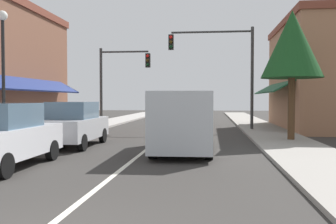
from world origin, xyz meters
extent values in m
plane|color=#33302D|center=(0.00, 18.00, 0.00)|extent=(80.00, 80.00, 0.00)
cube|color=#A39E99|center=(-5.50, 18.00, 0.06)|extent=(2.60, 56.00, 0.12)
cube|color=gray|center=(5.50, 18.00, 0.06)|extent=(2.60, 56.00, 0.12)
cube|color=silver|center=(0.00, 18.00, 0.00)|extent=(0.14, 52.00, 0.01)
cube|color=slate|center=(-6.86, 12.00, 1.40)|extent=(0.08, 10.64, 1.80)
cube|color=navy|center=(-6.25, 12.00, 2.60)|extent=(1.27, 11.76, 0.73)
cube|color=slate|center=(-6.86, 15.08, 4.62)|extent=(0.08, 1.10, 1.30)
cube|color=#9E6B4C|center=(9.42, 20.00, 3.16)|extent=(5.23, 10.00, 6.32)
cube|color=brown|center=(9.42, 20.00, 6.52)|extent=(5.43, 10.20, 0.40)
cube|color=slate|center=(6.86, 20.00, 1.40)|extent=(0.08, 7.60, 1.80)
cube|color=#194C2D|center=(6.25, 20.00, 2.60)|extent=(1.27, 8.40, 0.73)
cube|color=slate|center=(6.86, 17.80, 4.55)|extent=(0.08, 1.10, 1.30)
cube|color=slate|center=(6.86, 22.20, 4.55)|extent=(0.08, 1.10, 1.30)
cube|color=silver|center=(-3.25, 5.30, 0.71)|extent=(1.75, 4.11, 0.80)
cube|color=slate|center=(-3.25, 5.20, 1.44)|extent=(1.53, 2.01, 0.66)
cylinder|color=black|center=(-4.05, 6.65, 0.31)|extent=(0.20, 0.62, 0.62)
cylinder|color=black|center=(-2.47, 6.66, 0.31)|extent=(0.20, 0.62, 0.62)
cylinder|color=black|center=(-2.45, 3.96, 0.31)|extent=(0.20, 0.62, 0.62)
cube|color=#B7BABF|center=(-3.03, 10.06, 0.71)|extent=(1.77, 4.12, 0.80)
cube|color=slate|center=(-3.03, 9.96, 1.44)|extent=(1.54, 2.02, 0.66)
cylinder|color=black|center=(-3.84, 11.41, 0.31)|extent=(0.21, 0.62, 0.62)
cylinder|color=black|center=(-2.26, 11.42, 0.31)|extent=(0.21, 0.62, 0.62)
cylinder|color=black|center=(-3.81, 8.70, 0.31)|extent=(0.21, 0.62, 0.62)
cylinder|color=black|center=(-2.22, 8.72, 0.31)|extent=(0.21, 0.62, 0.62)
cube|color=#B2B7BC|center=(1.41, 8.89, 1.17)|extent=(2.07, 5.04, 1.90)
cube|color=slate|center=(1.35, 11.29, 1.59)|extent=(1.73, 0.31, 0.84)
cube|color=black|center=(1.35, 11.47, 0.48)|extent=(1.87, 0.24, 0.24)
cylinder|color=black|center=(0.49, 10.42, 0.36)|extent=(0.26, 0.73, 0.72)
cylinder|color=black|center=(2.25, 10.46, 0.36)|extent=(0.26, 0.73, 0.72)
cylinder|color=black|center=(0.56, 7.32, 0.36)|extent=(0.26, 0.73, 0.72)
cylinder|color=black|center=(2.32, 7.36, 0.36)|extent=(0.26, 0.73, 0.72)
cylinder|color=#333333|center=(4.80, 18.24, 3.06)|extent=(0.18, 0.18, 6.12)
cylinder|color=#333333|center=(2.41, 18.24, 5.87)|extent=(4.78, 0.12, 0.12)
cube|color=black|center=(0.02, 18.06, 5.27)|extent=(0.30, 0.24, 0.90)
sphere|color=red|center=(0.02, 17.93, 5.55)|extent=(0.20, 0.20, 0.20)
sphere|color=#3D2D0C|center=(0.02, 17.93, 5.27)|extent=(0.20, 0.20, 0.20)
sphere|color=#0C3316|center=(0.02, 17.93, 4.99)|extent=(0.20, 0.20, 0.20)
cylinder|color=#333333|center=(-4.80, 19.77, 2.61)|extent=(0.18, 0.18, 5.21)
cylinder|color=#333333|center=(-3.22, 19.77, 4.96)|extent=(3.16, 0.12, 0.12)
cube|color=black|center=(-1.64, 19.59, 4.36)|extent=(0.30, 0.24, 0.90)
sphere|color=red|center=(-1.64, 19.46, 4.64)|extent=(0.20, 0.20, 0.20)
sphere|color=#3D2D0C|center=(-1.64, 19.46, 4.36)|extent=(0.20, 0.20, 0.20)
sphere|color=#0C3316|center=(-1.64, 19.46, 4.08)|extent=(0.20, 0.20, 0.20)
cylinder|color=black|center=(-5.14, 8.61, 2.36)|extent=(0.12, 0.12, 4.73)
sphere|color=white|center=(-5.14, 8.61, 4.91)|extent=(0.36, 0.36, 0.36)
cylinder|color=#4C331E|center=(5.87, 12.51, 1.60)|extent=(0.30, 0.30, 3.20)
cone|color=#19471E|center=(5.87, 12.51, 4.26)|extent=(2.66, 2.66, 2.92)
camera|label=1|loc=(2.36, -4.33, 1.88)|focal=40.16mm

